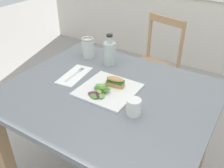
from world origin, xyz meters
TOP-DOWN VIEW (x-y plane):
  - dining_table at (-0.11, -0.02)m, footprint 1.12×0.93m
  - chair_wooden_far at (-0.23, 0.90)m, footprint 0.49×0.49m
  - plate_lunch at (-0.11, -0.01)m, footprint 0.30×0.30m
  - sandwich_half_front at (-0.10, 0.04)m, footprint 0.11×0.07m
  - salad_mixed_greens at (-0.13, -0.06)m, footprint 0.11×0.17m
  - napkin_folded at (-0.37, 0.02)m, footprint 0.15×0.26m
  - fork_on_napkin at (-0.38, 0.04)m, footprint 0.03×0.19m
  - bottle_cold_brew at (-0.27, 0.26)m, footprint 0.08×0.08m
  - mason_jar_iced_tea at (-0.46, 0.27)m, footprint 0.08×0.08m
  - cup_extra_side at (0.10, -0.12)m, footprint 0.07×0.07m

SIDE VIEW (x-z plane):
  - chair_wooden_far at x=-0.23m, z-range 0.01..0.88m
  - dining_table at x=-0.11m, z-range 0.24..0.98m
  - napkin_folded at x=-0.37m, z-range 0.74..0.74m
  - plate_lunch at x=-0.11m, z-range 0.74..0.75m
  - fork_on_napkin at x=-0.38m, z-range 0.74..0.75m
  - salad_mixed_greens at x=-0.13m, z-range 0.75..0.79m
  - sandwich_half_front at x=-0.10m, z-range 0.75..0.81m
  - cup_extra_side at x=0.10m, z-range 0.74..0.82m
  - mason_jar_iced_tea at x=-0.46m, z-range 0.73..0.87m
  - bottle_cold_brew at x=-0.27m, z-range 0.71..0.91m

